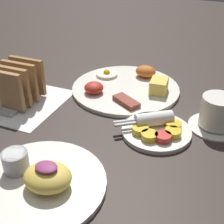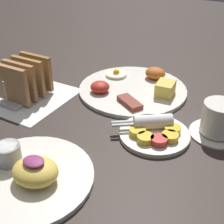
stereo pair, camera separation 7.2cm
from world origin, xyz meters
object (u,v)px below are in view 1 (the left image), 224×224
at_px(toast_rack, 17,84).
at_px(plate_foreground, 38,180).
at_px(plate_condiments, 156,129).
at_px(coffee_cup, 217,114).
at_px(plate_breakfast, 127,87).

bearing_deg(toast_rack, plate_foreground, -47.10).
height_order(plate_condiments, plate_foreground, plate_foreground).
bearing_deg(plate_foreground, toast_rack, 132.90).
xyz_separation_m(toast_rack, coffee_cup, (0.49, 0.08, -0.02)).
bearing_deg(coffee_cup, plate_foreground, -130.25).
height_order(toast_rack, coffee_cup, toast_rack).
distance_m(plate_condiments, plate_foreground, 0.28).
height_order(plate_foreground, coffee_cup, coffee_cup).
distance_m(plate_breakfast, toast_rack, 0.30).
xyz_separation_m(plate_breakfast, plate_foreground, (-0.01, -0.41, 0.00)).
bearing_deg(plate_foreground, plate_condiments, 58.01).
bearing_deg(toast_rack, coffee_cup, 8.96).
xyz_separation_m(plate_foreground, toast_rack, (-0.22, 0.24, 0.04)).
bearing_deg(plate_foreground, plate_breakfast, 87.94).
distance_m(plate_foreground, coffee_cup, 0.41).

